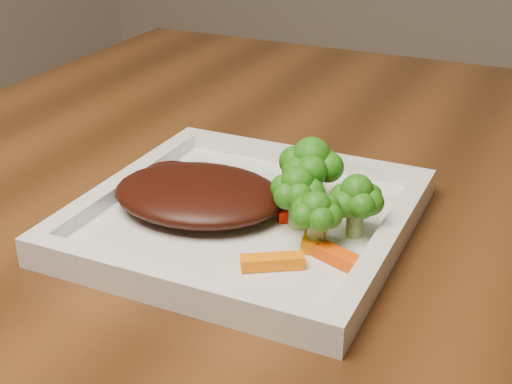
% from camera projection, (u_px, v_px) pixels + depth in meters
% --- Properties ---
extents(plate, '(0.27, 0.27, 0.01)m').
position_uv_depth(plate, '(246.00, 222.00, 0.62)').
color(plate, silver).
rests_on(plate, dining_table).
extents(steak, '(0.16, 0.13, 0.03)m').
position_uv_depth(steak, '(198.00, 194.00, 0.62)').
color(steak, '#360E08').
rests_on(steak, plate).
extents(broccoli_0, '(0.07, 0.07, 0.07)m').
position_uv_depth(broccoli_0, '(311.00, 172.00, 0.62)').
color(broccoli_0, '#126F16').
rests_on(broccoli_0, plate).
extents(broccoli_1, '(0.06, 0.06, 0.06)m').
position_uv_depth(broccoli_1, '(356.00, 200.00, 0.58)').
color(broccoli_1, '#177413').
rests_on(broccoli_1, plate).
extents(broccoli_2, '(0.06, 0.06, 0.06)m').
position_uv_depth(broccoli_2, '(316.00, 216.00, 0.56)').
color(broccoli_2, '#266D12').
rests_on(broccoli_2, plate).
extents(broccoli_3, '(0.06, 0.06, 0.06)m').
position_uv_depth(broccoli_3, '(297.00, 194.00, 0.59)').
color(broccoli_3, '#0F5D10').
rests_on(broccoli_3, plate).
extents(carrot_0, '(0.05, 0.04, 0.01)m').
position_uv_depth(carrot_0, '(272.00, 262.00, 0.54)').
color(carrot_0, orange).
rests_on(carrot_0, plate).
extents(carrot_1, '(0.05, 0.03, 0.01)m').
position_uv_depth(carrot_1, '(345.00, 260.00, 0.54)').
color(carrot_1, '#F54604').
rests_on(carrot_1, plate).
extents(carrot_4, '(0.04, 0.05, 0.01)m').
position_uv_depth(carrot_4, '(297.00, 184.00, 0.66)').
color(carrot_4, '#C94703').
rests_on(carrot_4, plate).
extents(carrot_5, '(0.02, 0.05, 0.01)m').
position_uv_depth(carrot_5, '(315.00, 233.00, 0.58)').
color(carrot_5, '#D86903').
rests_on(carrot_5, plate).
extents(carrot_6, '(0.05, 0.04, 0.01)m').
position_uv_depth(carrot_6, '(306.00, 213.00, 0.61)').
color(carrot_6, red).
rests_on(carrot_6, plate).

